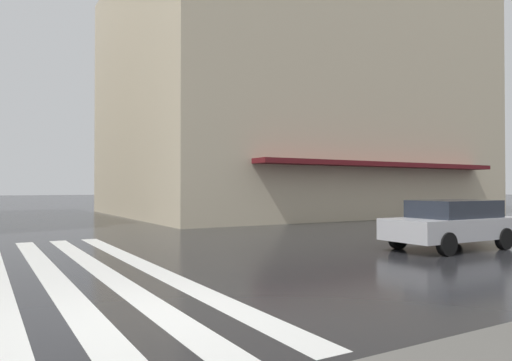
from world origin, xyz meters
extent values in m
plane|color=black|center=(0.00, 0.00, 0.00)|extent=(220.00, 220.00, 0.00)
cube|color=silver|center=(4.00, -1.22, 0.00)|extent=(13.00, 0.50, 0.01)
cube|color=silver|center=(4.00, -0.22, 0.00)|extent=(13.00, 0.50, 0.01)
cube|color=silver|center=(4.00, 0.78, 0.00)|extent=(13.00, 0.50, 0.01)
cube|color=beige|center=(21.20, -16.94, 7.66)|extent=(17.41, 23.20, 15.32)
cube|color=#591419|center=(11.90, -16.94, 3.00)|extent=(1.20, 16.24, 0.24)
cube|color=#B7B7BC|center=(2.50, -9.70, 0.61)|extent=(1.75, 4.10, 0.60)
cube|color=#232833|center=(2.50, -9.85, 1.16)|extent=(1.54, 2.46, 0.50)
cylinder|color=black|center=(1.68, -8.45, 0.31)|extent=(0.20, 0.62, 0.62)
cylinder|color=black|center=(3.33, -8.45, 0.31)|extent=(0.20, 0.62, 0.62)
cylinder|color=black|center=(1.68, -10.95, 0.31)|extent=(0.20, 0.62, 0.62)
cylinder|color=black|center=(3.33, -10.95, 0.31)|extent=(0.20, 0.62, 0.62)
camera|label=1|loc=(-6.40, 2.04, 1.79)|focal=33.16mm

